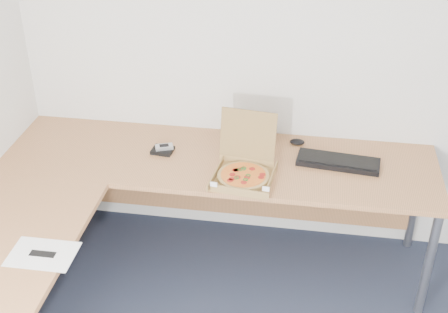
% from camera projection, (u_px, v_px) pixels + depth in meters
% --- Properties ---
extents(room_shell, '(3.50, 3.50, 2.50)m').
position_uv_depth(room_shell, '(300.00, 256.00, 1.97)').
color(room_shell, silver).
rests_on(room_shell, ground).
extents(desk, '(2.50, 2.20, 0.73)m').
position_uv_depth(desk, '(145.00, 200.00, 3.18)').
color(desk, '#B97A49').
rests_on(desk, ground).
extents(pizza_box, '(0.32, 0.37, 0.32)m').
position_uv_depth(pizza_box, '(244.00, 172.00, 3.29)').
color(pizza_box, '#A37C43').
rests_on(pizza_box, desk).
extents(drinking_glass, '(0.07, 0.07, 0.13)m').
position_uv_depth(drinking_glass, '(248.00, 139.00, 3.55)').
color(drinking_glass, white).
rests_on(drinking_glass, desk).
extents(keyboard, '(0.48, 0.21, 0.03)m').
position_uv_depth(keyboard, '(338.00, 162.00, 3.43)').
color(keyboard, black).
rests_on(keyboard, desk).
extents(mouse, '(0.09, 0.07, 0.03)m').
position_uv_depth(mouse, '(297.00, 142.00, 3.62)').
color(mouse, black).
rests_on(mouse, desk).
extents(wallet, '(0.13, 0.11, 0.02)m').
position_uv_depth(wallet, '(163.00, 150.00, 3.54)').
color(wallet, black).
rests_on(wallet, desk).
extents(phone, '(0.11, 0.09, 0.02)m').
position_uv_depth(phone, '(164.00, 147.00, 3.54)').
color(phone, '#B2B5BA').
rests_on(phone, wallet).
extents(paper_sheet, '(0.30, 0.22, 0.00)m').
position_uv_depth(paper_sheet, '(43.00, 254.00, 2.77)').
color(paper_sheet, white).
rests_on(paper_sheet, desk).
extents(dome_speaker, '(0.10, 0.10, 0.08)m').
position_uv_depth(dome_speaker, '(266.00, 132.00, 3.67)').
color(dome_speaker, black).
rests_on(dome_speaker, desk).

